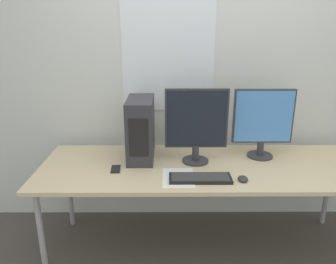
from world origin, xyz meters
TOP-DOWN VIEW (x-y plane):
  - wall_back at (-0.00, 0.96)m, footprint 8.00×0.07m
  - desk at (0.00, 0.41)m, footprint 2.40×0.83m
  - pc_tower at (-0.47, 0.56)m, footprint 0.19×0.42m
  - monitor_main at (-0.06, 0.47)m, footprint 0.45×0.20m
  - monitor_right_near at (0.45, 0.57)m, footprint 0.45×0.20m
  - keyboard at (-0.06, 0.17)m, footprint 0.41×0.15m
  - mouse at (0.22, 0.16)m, footprint 0.07×0.09m
  - cell_phone at (-0.64, 0.33)m, footprint 0.07×0.13m
  - paper_sheet_front at (-0.20, 0.21)m, footprint 0.21×0.30m

SIDE VIEW (x-z plane):
  - desk at x=0.00m, z-range 0.32..1.03m
  - paper_sheet_front at x=-0.20m, z-range 0.71..0.72m
  - cell_phone at x=-0.64m, z-range 0.71..0.72m
  - keyboard at x=-0.06m, z-range 0.71..0.74m
  - mouse at x=0.22m, z-range 0.71..0.74m
  - pc_tower at x=-0.47m, z-range 0.71..1.17m
  - monitor_right_near at x=0.45m, z-range 0.73..1.27m
  - monitor_main at x=-0.06m, z-range 0.73..1.29m
  - wall_back at x=0.00m, z-range 0.00..2.70m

